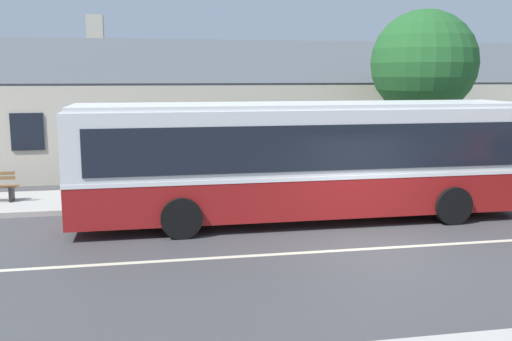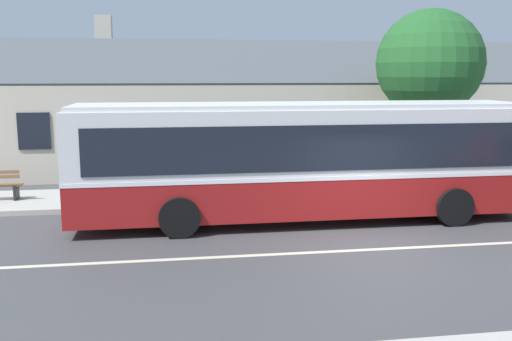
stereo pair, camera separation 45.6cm
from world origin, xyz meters
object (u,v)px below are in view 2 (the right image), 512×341
Objects in this scene: transit_bus at (303,158)px; street_tree_primary at (430,63)px; bench_down_street at (117,187)px; bus_stop_sign at (510,145)px.

transit_bus is 7.39m from street_tree_primary.
transit_bus reaches higher than bench_down_street.
bench_down_street is at bearing 154.46° from transit_bus.
street_tree_primary is (10.58, 1.78, 3.70)m from bench_down_street.
transit_bus reaches higher than bus_stop_sign.
bench_down_street is at bearing -170.42° from street_tree_primary.
street_tree_primary is 3.87m from bus_stop_sign.
bus_stop_sign is (12.45, -0.34, 1.07)m from bench_down_street.
bus_stop_sign is at bearing -1.56° from bench_down_street.
bench_down_street is 12.50m from bus_stop_sign.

